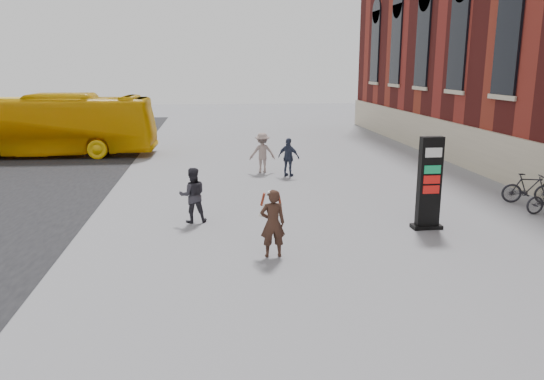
{
  "coord_description": "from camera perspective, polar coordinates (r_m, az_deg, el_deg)",
  "views": [
    {
      "loc": [
        -1.44,
        -11.0,
        4.33
      ],
      "look_at": [
        0.02,
        1.54,
        1.35
      ],
      "focal_mm": 35.0,
      "sensor_mm": 36.0,
      "label": 1
    }
  ],
  "objects": [
    {
      "name": "woman",
      "position": [
        12.15,
        0.07,
        -3.51
      ],
      "size": [
        0.61,
        0.56,
        1.6
      ],
      "rotation": [
        0.0,
        0.0,
        3.19
      ],
      "color": "black",
      "rests_on": "ground"
    },
    {
      "name": "bike_7",
      "position": [
        18.79,
        25.86,
        0.14
      ],
      "size": [
        1.68,
        0.87,
        0.97
      ],
      "primitive_type": "imported",
      "rotation": [
        0.0,
        0.0,
        1.3
      ],
      "color": "#232328",
      "rests_on": "ground"
    },
    {
      "name": "pedestrian_b",
      "position": [
        21.82,
        -1.05,
        4.04
      ],
      "size": [
        1.1,
        0.68,
        1.64
      ],
      "primitive_type": "imported",
      "rotation": [
        0.0,
        0.0,
        3.21
      ],
      "color": "gray",
      "rests_on": "ground"
    },
    {
      "name": "pedestrian_c",
      "position": [
        21.01,
        1.81,
        3.53
      ],
      "size": [
        0.96,
        0.8,
        1.53
      ],
      "primitive_type": "imported",
      "rotation": [
        0.0,
        0.0,
        2.58
      ],
      "color": "#2B3247",
      "rests_on": "ground"
    },
    {
      "name": "ground",
      "position": [
        11.91,
        0.79,
        -8.03
      ],
      "size": [
        100.0,
        100.0,
        0.0
      ],
      "primitive_type": "plane",
      "color": "#9E9EA3"
    },
    {
      "name": "pedestrian_a",
      "position": [
        14.99,
        -8.53,
        -0.55
      ],
      "size": [
        0.83,
        0.68,
        1.56
      ],
      "primitive_type": "imported",
      "rotation": [
        0.0,
        0.0,
        3.26
      ],
      "color": "#2A282F",
      "rests_on": "ground"
    },
    {
      "name": "bus",
      "position": [
        28.01,
        -23.6,
        6.4
      ],
      "size": [
        10.83,
        2.82,
        3.0
      ],
      "primitive_type": "imported",
      "rotation": [
        0.0,
        0.0,
        1.54
      ],
      "color": "#DEA706",
      "rests_on": "road"
    },
    {
      "name": "info_pylon",
      "position": [
        14.75,
        16.56,
        0.69
      ],
      "size": [
        0.81,
        0.41,
        2.51
      ],
      "rotation": [
        0.0,
        0.0,
        0.01
      ],
      "color": "black",
      "rests_on": "ground"
    }
  ]
}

